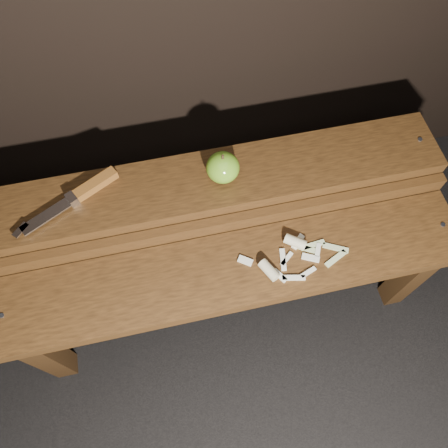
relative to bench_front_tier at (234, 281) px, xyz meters
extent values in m
plane|color=black|center=(0.00, 0.06, -0.35)|extent=(60.00, 60.00, 0.00)
cube|color=black|center=(-0.54, -0.04, -0.16)|extent=(0.06, 0.06, 0.38)
cube|color=black|center=(0.54, -0.04, -0.16)|extent=(0.06, 0.06, 0.38)
cube|color=#3D230E|center=(0.00, 0.01, 0.05)|extent=(1.20, 0.20, 0.04)
cylinder|color=slate|center=(-0.56, 0.01, 0.07)|extent=(0.01, 0.01, 0.00)
cylinder|color=slate|center=(0.56, 0.01, 0.07)|extent=(0.01, 0.01, 0.00)
cube|color=black|center=(-0.54, 0.26, -0.12)|extent=(0.06, 0.06, 0.46)
cube|color=black|center=(0.54, 0.26, -0.12)|extent=(0.06, 0.06, 0.46)
cube|color=#3D230E|center=(0.00, 0.13, 0.09)|extent=(1.20, 0.02, 0.05)
cube|color=#3D230E|center=(0.00, 0.23, 0.13)|extent=(1.20, 0.18, 0.04)
cylinder|color=slate|center=(0.56, 0.23, 0.15)|extent=(0.01, 0.01, 0.00)
ellipsoid|color=#5F901D|center=(0.02, 0.23, 0.18)|extent=(0.08, 0.08, 0.08)
cylinder|color=#382314|center=(0.02, 0.23, 0.23)|extent=(0.01, 0.01, 0.01)
cube|color=brown|center=(-0.29, 0.27, 0.16)|extent=(0.11, 0.08, 0.02)
cube|color=silver|center=(-0.36, 0.24, 0.16)|extent=(0.03, 0.04, 0.03)
cube|color=silver|center=(-0.42, 0.20, 0.16)|extent=(0.13, 0.09, 0.00)
cube|color=silver|center=(-0.48, 0.18, 0.16)|extent=(0.04, 0.04, 0.00)
cube|color=beige|center=(0.18, 0.04, 0.07)|extent=(0.04, 0.04, 0.01)
cube|color=beige|center=(0.13, 0.01, 0.07)|extent=(0.02, 0.06, 0.01)
cube|color=beige|center=(0.14, -0.05, 0.07)|extent=(0.06, 0.02, 0.01)
cube|color=beige|center=(0.03, 0.02, 0.07)|extent=(0.04, 0.04, 0.01)
cube|color=beige|center=(0.14, 0.01, 0.07)|extent=(0.04, 0.03, 0.01)
cube|color=beige|center=(0.22, 0.01, 0.07)|extent=(0.03, 0.04, 0.01)
cube|color=beige|center=(0.18, -0.04, 0.07)|extent=(0.04, 0.02, 0.01)
cube|color=beige|center=(0.11, -0.03, 0.07)|extent=(0.03, 0.04, 0.01)
cube|color=beige|center=(0.19, 0.00, 0.07)|extent=(0.05, 0.03, 0.01)
cylinder|color=#C9BB8C|center=(0.08, -0.02, 0.08)|extent=(0.05, 0.06, 0.03)
cylinder|color=#C9BB8C|center=(0.17, 0.04, 0.08)|extent=(0.06, 0.05, 0.03)
cube|color=#BCC988|center=(0.19, 0.02, 0.07)|extent=(0.06, 0.04, 0.00)
cube|color=#BCC988|center=(0.26, 0.01, 0.07)|extent=(0.06, 0.04, 0.00)
cube|color=#BCC988|center=(0.26, -0.02, 0.07)|extent=(0.06, 0.04, 0.00)
cube|color=#BCC988|center=(0.21, 0.03, 0.07)|extent=(0.07, 0.02, 0.00)
camera|label=1|loc=(-0.11, -0.37, 1.08)|focal=35.00mm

